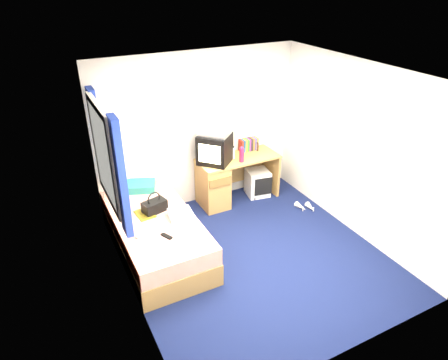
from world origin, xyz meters
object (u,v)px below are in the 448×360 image
pillow (138,186)px  vcr (215,132)px  colour_swatch_fan (175,244)px  towel (180,214)px  storage_cube (258,183)px  crt_tv (215,149)px  white_heels (306,207)px  bed (156,235)px  magazine (145,214)px  picture_frame (257,146)px  remote_control (167,236)px  pink_water_bottle (242,155)px  water_bottle (142,232)px  desk (222,180)px  handbag (155,206)px  aerosol_can (233,153)px

pillow → vcr: bearing=-3.4°
colour_swatch_fan → towel: bearing=61.6°
pillow → storage_cube: bearing=-3.4°
pillow → colour_swatch_fan: 1.47m
crt_tv → white_heels: 1.73m
storage_cube → crt_tv: size_ratio=0.71×
bed → storage_cube: 2.12m
vcr → magazine: 1.62m
bed → white_heels: 2.45m
picture_frame → bed: bearing=-146.6°
picture_frame → magazine: bearing=-150.3°
remote_control → white_heels: (2.44, 0.40, -0.51)m
remote_control → crt_tv: bearing=19.4°
white_heels → pink_water_bottle: bearing=142.4°
bed → magazine: magazine is taller
bed → magazine: (-0.09, 0.12, 0.28)m
water_bottle → colour_swatch_fan: water_bottle is taller
white_heels → pillow: bearing=159.9°
desk → remote_control: bearing=-138.4°
water_bottle → remote_control: size_ratio=1.25×
vcr → magazine: (-1.32, -0.62, -0.70)m
pillow → water_bottle: 1.13m
colour_swatch_fan → water_bottle: bearing=125.6°
storage_cube → handbag: bearing=-154.1°
vcr → storage_cube: bearing=44.0°
towel → colour_swatch_fan: (-0.28, -0.51, -0.04)m
picture_frame → aerosol_can: 0.51m
remote_control → pink_water_bottle: bearing=7.8°
aerosol_can → magazine: size_ratio=0.65×
water_bottle → magazine: bearing=68.6°
aerosol_can → magazine: 1.78m
colour_swatch_fan → handbag: bearing=88.0°
towel → bed: bearing=154.1°
pillow → aerosol_can: (1.53, -0.08, 0.25)m
magazine → white_heels: size_ratio=0.90×
desk → crt_tv: crt_tv is taller
towel → remote_control: size_ratio=1.80×
bed → colour_swatch_fan: bearing=-87.7°
remote_control → desk: bearing=16.6°
crt_tv → water_bottle: size_ratio=3.10×
colour_swatch_fan → vcr: bearing=49.2°
magazine → white_heels: (2.53, -0.19, -0.51)m
aerosol_can → remote_control: bearing=-142.3°
pillow → aerosol_can: 1.55m
crt_tv → vcr: vcr is taller
white_heels → desk: bearing=143.2°
vcr → picture_frame: vcr is taller
storage_cube → picture_frame: size_ratio=3.16×
remote_control → white_heels: size_ratio=0.51×
towel → aerosol_can: bearing=35.1°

